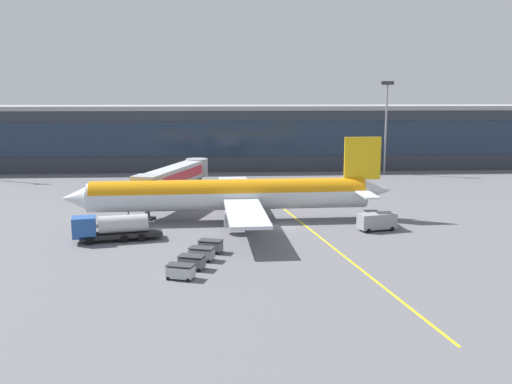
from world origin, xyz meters
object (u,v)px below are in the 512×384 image
(fuel_tanker, at_px, (111,227))
(crew_van, at_px, (376,221))
(baggage_cart_0, at_px, (181,271))
(baggage_cart_2, at_px, (202,253))
(baggage_cart_1, at_px, (192,262))
(baggage_cart_3, at_px, (211,246))
(main_airliner, at_px, (231,194))

(fuel_tanker, height_order, crew_van, fuel_tanker)
(crew_van, bearing_deg, baggage_cart_0, -143.33)
(crew_van, bearing_deg, baggage_cart_2, -151.76)
(baggage_cart_1, bearing_deg, crew_van, 32.82)
(baggage_cart_1, bearing_deg, baggage_cart_0, -106.96)
(baggage_cart_0, distance_m, baggage_cart_2, 6.40)
(fuel_tanker, height_order, baggage_cart_3, fuel_tanker)
(baggage_cart_1, bearing_deg, main_airliner, 78.47)
(fuel_tanker, xyz_separation_m, baggage_cart_3, (12.35, -5.79, -0.96))
(baggage_cart_2, bearing_deg, baggage_cart_0, -106.96)
(baggage_cart_0, distance_m, baggage_cart_1, 3.20)
(main_airliner, distance_m, baggage_cart_2, 19.79)
(baggage_cart_1, distance_m, baggage_cart_2, 3.20)
(crew_van, xyz_separation_m, baggage_cart_1, (-23.74, -15.31, -0.53))
(main_airliner, distance_m, baggage_cart_3, 16.66)
(baggage_cart_1, xyz_separation_m, baggage_cart_3, (1.87, 6.12, 0.00))
(baggage_cart_2, height_order, baggage_cart_3, same)
(baggage_cart_3, bearing_deg, fuel_tanker, 154.87)
(baggage_cart_0, bearing_deg, baggage_cart_3, 73.04)
(fuel_tanker, height_order, baggage_cart_2, fuel_tanker)
(baggage_cart_2, bearing_deg, crew_van, 28.24)
(baggage_cart_3, bearing_deg, baggage_cart_0, -106.96)
(baggage_cart_2, xyz_separation_m, baggage_cart_3, (0.93, 3.06, 0.00))
(baggage_cart_2, bearing_deg, fuel_tanker, 142.20)
(crew_van, relative_size, baggage_cart_3, 1.80)
(baggage_cart_0, relative_size, baggage_cart_3, 1.00)
(fuel_tanker, distance_m, baggage_cart_1, 15.89)
(crew_van, bearing_deg, fuel_tanker, -174.33)
(baggage_cart_0, xyz_separation_m, baggage_cart_2, (1.87, 6.12, 0.00))
(baggage_cart_0, bearing_deg, baggage_cart_2, 73.04)
(main_airliner, bearing_deg, baggage_cart_0, -102.20)
(baggage_cart_1, bearing_deg, baggage_cart_2, 73.04)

